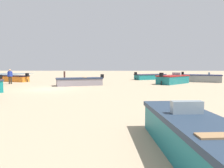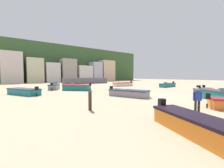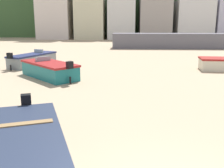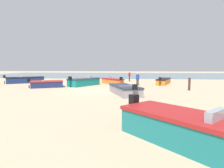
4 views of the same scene
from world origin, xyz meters
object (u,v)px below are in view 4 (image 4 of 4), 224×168
Objects in this scene: boat_grey_0 at (125,90)px; boat_orange_10 at (164,81)px; boat_teal_1 at (188,129)px; boat_navy_9 at (47,84)px; boat_orange_6 at (112,81)px; beach_walker_foreground at (129,76)px; boat_teal_4 at (84,82)px; boat_navy_8 at (25,80)px; beach_walker_distant at (138,78)px; mooring_post_near_water at (189,84)px.

boat_grey_0 is 0.91× the size of boat_orange_10.
boat_teal_1 is 18.33m from boat_navy_9.
beach_walker_foreground is at bearing 26.90° from boat_orange_6.
boat_teal_4 reaches higher than boat_navy_8.
beach_walker_distant reaches higher than boat_orange_6.
mooring_post_near_water is at bearing -73.14° from boat_orange_6.
boat_teal_1 reaches higher than boat_orange_6.
boat_teal_1 is 19.72m from boat_orange_6.
boat_teal_4 is at bearing 152.86° from beach_walker_foreground.
boat_grey_0 is at bearing 26.29° from mooring_post_near_water.
boat_teal_1 is 1.09× the size of boat_navy_9.
beach_walker_foreground reaches higher than boat_navy_9.
boat_teal_4 reaches higher than boat_navy_9.
boat_orange_6 is 2.52× the size of beach_walker_foreground.
mooring_post_near_water is (-11.79, 3.51, 0.15)m from boat_teal_4.
boat_teal_4 is at bearing 107.99° from boat_grey_0.
boat_grey_0 is at bearing -22.01° from boat_teal_4.
boat_teal_1 is at bearing -78.26° from boat_orange_10.
boat_navy_8 is at bearing -158.34° from boat_navy_9.
beach_walker_distant is at bearing -42.75° from mooring_post_near_water.
boat_navy_9 is at bearing 177.18° from boat_orange_6.
boat_teal_1 is 19.85m from boat_orange_10.
mooring_post_near_water reaches higher than boat_navy_8.
boat_orange_6 is (4.18, -19.27, -0.09)m from boat_teal_1.
boat_navy_9 is (9.19, -4.41, 0.00)m from boat_grey_0.
beach_walker_distant is (-10.67, -3.40, 0.56)m from boat_navy_9.
boat_teal_4 is 9.46m from beach_walker_foreground.
boat_navy_8 is at bearing -159.32° from boat_orange_10.
boat_navy_8 is 16.53m from beach_walker_distant.
beach_walker_distant is (-6.79, -1.10, 0.46)m from boat_teal_4.
boat_grey_0 is 1.22× the size of boat_navy_9.
beach_walker_foreground reaches higher than boat_orange_6.
boat_teal_4 is 4.50m from boat_navy_9.
beach_walker_foreground is (-0.42, -14.22, 0.56)m from boat_grey_0.
boat_teal_4 is 10.89m from boat_orange_10.
beach_walker_distant reaches higher than mooring_post_near_water.
boat_teal_1 is 18.27m from boat_teal_4.
boat_orange_6 is at bearing 15.52° from beach_walker_distant.
beach_walker_foreground is (-2.38, -4.88, 0.55)m from boat_orange_6.
boat_teal_1 is 24.23m from beach_walker_foreground.
boat_orange_6 is 8.74m from boat_navy_9.
boat_navy_8 is 4.04× the size of mooring_post_near_water.
boat_navy_9 is 11.21m from beach_walker_distant.
mooring_post_near_water is 6.81m from beach_walker_distant.
beach_walker_distant is at bearing -60.95° from boat_orange_6.
boat_navy_8 is at bearing 127.04° from boat_grey_0.
boat_grey_0 is 0.93× the size of boat_navy_8.
mooring_post_near_water is at bearing -152.37° from boat_teal_1.
boat_teal_1 is 25.97m from boat_navy_8.
boat_teal_1 is 0.92× the size of boat_teal_4.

